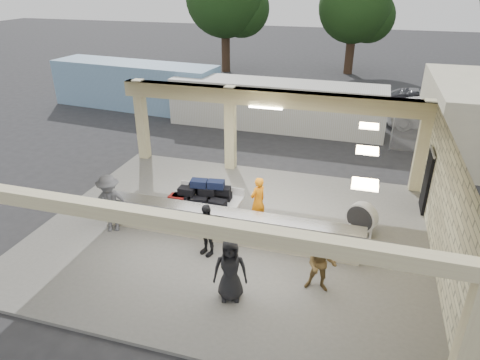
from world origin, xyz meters
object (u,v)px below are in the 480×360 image
(passenger_a, at_px, (321,264))
(container_blue, at_px, (135,85))
(passenger_d, at_px, (230,269))
(baggage_handler, at_px, (258,201))
(car_dark, at_px, (419,104))
(drum_fan, at_px, (362,218))
(passenger_b, at_px, (207,230))
(car_white_a, at_px, (432,112))
(baggage_counter, at_px, (226,226))
(luggage_cart, at_px, (203,197))
(container_white, at_px, (275,105))
(passenger_c, at_px, (110,203))

(passenger_a, height_order, container_blue, container_blue)
(passenger_d, bearing_deg, passenger_a, 8.98)
(baggage_handler, height_order, car_dark, baggage_handler)
(drum_fan, distance_m, passenger_d, 5.00)
(passenger_b, xyz_separation_m, car_white_a, (7.48, 14.83, -0.17))
(baggage_counter, xyz_separation_m, baggage_handler, (0.70, 1.17, 0.34))
(passenger_a, xyz_separation_m, car_white_a, (4.15, 15.52, -0.15))
(luggage_cart, height_order, container_white, container_white)
(luggage_cart, xyz_separation_m, car_white_a, (8.33, 12.87, -0.08))
(drum_fan, distance_m, passenger_c, 7.83)
(passenger_c, bearing_deg, baggage_counter, -13.76)
(car_dark, xyz_separation_m, container_white, (-7.52, -4.25, 0.49))
(baggage_handler, distance_m, car_white_a, 14.36)
(baggage_counter, height_order, passenger_c, passenger_c)
(luggage_cart, relative_size, passenger_d, 1.34)
(baggage_counter, height_order, car_dark, car_dark)
(passenger_b, distance_m, container_white, 12.08)
(drum_fan, distance_m, container_white, 10.86)
(passenger_a, distance_m, passenger_c, 6.72)
(luggage_cart, distance_m, container_white, 10.12)
(baggage_handler, distance_m, passenger_c, 4.62)
(baggage_counter, relative_size, car_white_a, 1.58)
(passenger_d, height_order, car_dark, passenger_d)
(container_blue, bearing_deg, passenger_b, -48.68)
(car_white_a, bearing_deg, container_white, 92.17)
(baggage_handler, distance_m, passenger_b, 2.25)
(drum_fan, xyz_separation_m, passenger_c, (-7.56, -2.01, 0.39))
(drum_fan, distance_m, passenger_b, 4.86)
(passenger_a, xyz_separation_m, passenger_c, (-6.64, 1.03, 0.17))
(drum_fan, height_order, car_white_a, car_white_a)
(drum_fan, xyz_separation_m, car_white_a, (3.24, 12.47, 0.07))
(container_blue, bearing_deg, drum_fan, -32.94)
(baggage_counter, relative_size, passenger_d, 4.74)
(passenger_c, height_order, container_white, container_white)
(drum_fan, height_order, car_dark, car_dark)
(baggage_counter, xyz_separation_m, container_blue, (-9.93, 12.60, 0.77))
(drum_fan, height_order, passenger_c, passenger_c)
(drum_fan, relative_size, passenger_c, 0.56)
(passenger_b, xyz_separation_m, container_white, (-0.60, 12.06, 0.31))
(passenger_b, bearing_deg, car_white_a, 86.26)
(baggage_counter, distance_m, drum_fan, 4.23)
(luggage_cart, distance_m, drum_fan, 5.11)
(passenger_d, distance_m, container_white, 13.81)
(baggage_handler, bearing_deg, passenger_c, -35.42)
(car_white_a, bearing_deg, passenger_b, 136.52)
(passenger_c, height_order, car_dark, passenger_c)
(car_dark, bearing_deg, passenger_b, 161.35)
(car_white_a, bearing_deg, container_blue, 77.91)
(car_white_a, distance_m, container_white, 8.55)
(car_white_a, xyz_separation_m, container_white, (-8.08, -2.77, 0.48))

